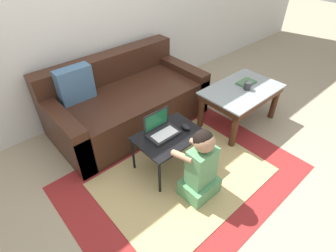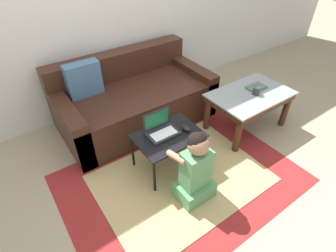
% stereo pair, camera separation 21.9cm
% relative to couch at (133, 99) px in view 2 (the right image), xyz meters
% --- Properties ---
extents(ground_plane, '(16.00, 16.00, 0.00)m').
position_rel_couch_xyz_m(ground_plane, '(-0.05, -1.07, -0.28)').
color(ground_plane, gray).
extents(wall_back, '(9.00, 0.06, 2.50)m').
position_rel_couch_xyz_m(wall_back, '(-0.05, 0.50, 0.97)').
color(wall_back, silver).
rests_on(wall_back, ground_plane).
extents(area_rug, '(2.14, 1.56, 0.01)m').
position_rel_couch_xyz_m(area_rug, '(-0.12, -1.10, -0.28)').
color(area_rug, maroon).
rests_on(area_rug, ground_plane).
extents(couch, '(1.74, 0.93, 0.81)m').
position_rel_couch_xyz_m(couch, '(0.00, 0.00, 0.00)').
color(couch, '#381E14').
rests_on(couch, ground_plane).
extents(coffee_table, '(0.90, 0.58, 0.46)m').
position_rel_couch_xyz_m(coffee_table, '(0.99, -0.88, 0.10)').
color(coffee_table, gray).
rests_on(coffee_table, ground_plane).
extents(laptop_desk, '(0.61, 0.44, 0.39)m').
position_rel_couch_xyz_m(laptop_desk, '(-0.12, -0.88, 0.07)').
color(laptop_desk, black).
rests_on(laptop_desk, ground_plane).
extents(laptop, '(0.29, 0.20, 0.21)m').
position_rel_couch_xyz_m(laptop, '(-0.15, -0.82, 0.15)').
color(laptop, '#232328').
rests_on(laptop, laptop_desk).
extents(computer_mouse, '(0.07, 0.10, 0.04)m').
position_rel_couch_xyz_m(computer_mouse, '(0.07, -0.91, 0.13)').
color(computer_mouse, black).
rests_on(computer_mouse, laptop_desk).
extents(person_seated, '(0.31, 0.36, 0.71)m').
position_rel_couch_xyz_m(person_seated, '(-0.14, -1.31, 0.05)').
color(person_seated, '#518E5B').
rests_on(person_seated, ground_plane).
extents(cup_on_table, '(0.08, 0.08, 0.09)m').
position_rel_couch_xyz_m(cup_on_table, '(1.01, -0.93, 0.22)').
color(cup_on_table, '#2D2D33').
rests_on(cup_on_table, coffee_table).
extents(book_on_table, '(0.22, 0.15, 0.02)m').
position_rel_couch_xyz_m(book_on_table, '(1.12, -0.84, 0.19)').
color(book_on_table, '#47704C').
rests_on(book_on_table, coffee_table).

